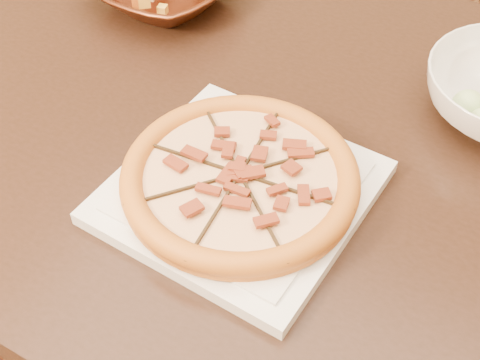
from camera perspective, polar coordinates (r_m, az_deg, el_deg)
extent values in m
cube|color=black|center=(0.95, -1.14, 5.50)|extent=(1.40, 0.95, 0.04)
cylinder|color=black|center=(1.68, -13.63, 8.81)|extent=(0.07, 0.07, 0.71)
cube|color=silver|center=(0.80, 0.00, -1.02)|extent=(0.31, 0.31, 0.02)
cube|color=silver|center=(0.79, 0.00, -0.49)|extent=(0.27, 0.27, 0.00)
cylinder|color=#B36C25|center=(0.79, 0.00, -0.10)|extent=(0.28, 0.28, 0.01)
torus|color=#B36C25|center=(0.78, 0.00, 0.30)|extent=(0.28, 0.28, 0.03)
cylinder|color=beige|center=(0.78, 0.00, 0.25)|extent=(0.23, 0.23, 0.01)
cube|color=black|center=(0.78, 0.00, 0.50)|extent=(0.01, 0.28, 0.01)
cube|color=black|center=(0.78, 0.00, 0.50)|extent=(0.21, 0.19, 0.01)
cube|color=black|center=(0.78, 0.00, 0.50)|extent=(0.28, 0.01, 0.01)
cube|color=black|center=(0.78, 0.00, 0.50)|extent=(0.19, 0.21, 0.01)
cube|color=maroon|center=(0.77, 1.37, 0.21)|extent=(0.02, 0.02, 0.00)
cube|color=maroon|center=(0.77, 3.37, 0.17)|extent=(0.03, 0.02, 0.00)
cube|color=maroon|center=(0.78, 5.32, 0.76)|extent=(0.03, 0.02, 0.00)
cube|color=maroon|center=(0.78, 1.98, 1.02)|extent=(0.03, 0.03, 0.00)
cube|color=maroon|center=(0.80, 3.46, 1.94)|extent=(0.03, 0.03, 0.00)
cube|color=maroon|center=(0.82, 4.32, 3.28)|extent=(0.02, 0.03, 0.00)
cube|color=maroon|center=(0.80, 1.55, 2.13)|extent=(0.02, 0.03, 0.00)
cube|color=maroon|center=(0.82, 1.78, 3.51)|extent=(0.02, 0.02, 0.00)
cube|color=maroon|center=(0.84, 1.18, 4.91)|extent=(0.02, 0.03, 0.00)
cube|color=maroon|center=(0.81, -0.09, 2.88)|extent=(0.02, 0.03, 0.00)
cube|color=maroon|center=(0.83, -1.21, 4.03)|extent=(0.03, 0.03, 0.00)
cube|color=maroon|center=(0.79, -0.83, 1.82)|extent=(0.03, 0.03, 0.00)
cube|color=maroon|center=(0.81, -2.36, 2.67)|extent=(0.03, 0.02, 0.00)
cube|color=maroon|center=(0.81, -4.37, 3.02)|extent=(0.03, 0.02, 0.00)
cube|color=maroon|center=(0.79, -2.19, 1.36)|extent=(0.02, 0.02, 0.00)
cube|color=maroon|center=(0.79, -4.22, 1.26)|extent=(0.03, 0.02, 0.00)
cube|color=maroon|center=(0.78, -6.27, 0.53)|extent=(0.03, 0.02, 0.00)
cube|color=maroon|center=(0.77, -2.93, 0.11)|extent=(0.03, 0.03, 0.00)
cube|color=maroon|center=(0.76, -4.49, -1.02)|extent=(0.03, 0.03, 0.00)
cube|color=maroon|center=(0.77, -1.27, -0.12)|extent=(0.02, 0.03, 0.00)
cube|color=maroon|center=(0.75, -2.22, -1.48)|extent=(0.02, 0.03, 0.00)
cube|color=maroon|center=(0.73, -2.39, -3.19)|extent=(0.02, 0.02, 0.00)
cube|color=maroon|center=(0.76, -0.44, -0.96)|extent=(0.02, 0.03, 0.00)
cube|color=maroon|center=(0.74, 0.12, -2.49)|extent=(0.02, 0.03, 0.00)
cube|color=maroon|center=(0.73, 1.63, -3.90)|extent=(0.03, 0.03, 0.00)
cube|color=maroon|center=(0.76, 1.32, -1.19)|extent=(0.03, 0.03, 0.00)
cube|color=maroon|center=(0.75, 3.18, -2.06)|extent=(0.03, 0.02, 0.00)
cube|color=maroon|center=(0.75, 5.56, -2.36)|extent=(0.03, 0.02, 0.00)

